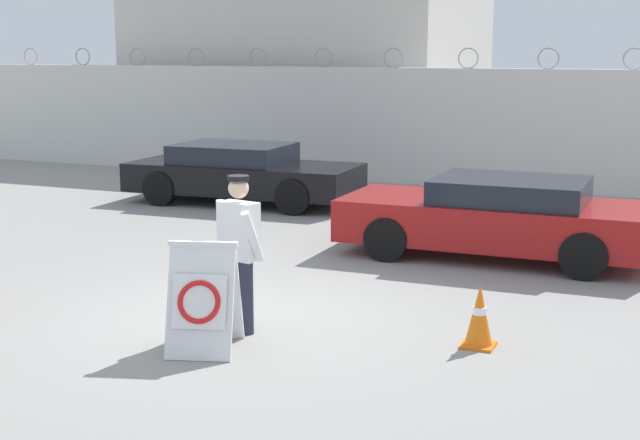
{
  "coord_description": "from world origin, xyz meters",
  "views": [
    {
      "loc": [
        4.87,
        -8.76,
        3.1
      ],
      "look_at": [
        0.79,
        0.83,
        1.1
      ],
      "focal_mm": 50.0,
      "sensor_mm": 36.0,
      "label": 1
    }
  ],
  "objects": [
    {
      "name": "ground_plane",
      "position": [
        0.0,
        0.0,
        0.0
      ],
      "size": [
        90.0,
        90.0,
        0.0
      ],
      "primitive_type": "plane",
      "color": "gray"
    },
    {
      "name": "perimeter_wall",
      "position": [
        -0.0,
        11.15,
        1.35
      ],
      "size": [
        36.0,
        0.3,
        3.14
      ],
      "color": "silver",
      "rests_on": "ground_plane"
    },
    {
      "name": "building_block",
      "position": [
        -5.77,
        15.83,
        2.66
      ],
      "size": [
        8.99,
        7.17,
        5.33
      ],
      "color": "beige",
      "rests_on": "ground_plane"
    },
    {
      "name": "barricade_sign",
      "position": [
        0.27,
        -1.04,
        0.58
      ],
      "size": [
        0.89,
        0.97,
        1.16
      ],
      "rotation": [
        0.0,
        0.0,
        0.3
      ],
      "color": "white",
      "rests_on": "ground_plane"
    },
    {
      "name": "security_guard",
      "position": [
        0.33,
        -0.36,
        0.98
      ],
      "size": [
        0.63,
        0.48,
        1.76
      ],
      "rotation": [
        0.0,
        0.0,
        -0.2
      ],
      "color": "#232838",
      "rests_on": "ground_plane"
    },
    {
      "name": "traffic_cone_mid",
      "position": [
        2.88,
        0.21,
        0.34
      ],
      "size": [
        0.35,
        0.35,
        0.68
      ],
      "color": "orange",
      "rests_on": "ground_plane"
    },
    {
      "name": "parked_car_front_coupe",
      "position": [
        -3.66,
        7.2,
        0.62
      ],
      "size": [
        4.75,
        2.13,
        1.2
      ],
      "rotation": [
        0.0,
        0.0,
        0.04
      ],
      "color": "black",
      "rests_on": "ground_plane"
    },
    {
      "name": "parked_car_rear_sedan",
      "position": [
        2.17,
        4.39,
        0.63
      ],
      "size": [
        4.58,
        1.99,
        1.21
      ],
      "rotation": [
        0.0,
        0.0,
        3.15
      ],
      "color": "black",
      "rests_on": "ground_plane"
    }
  ]
}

